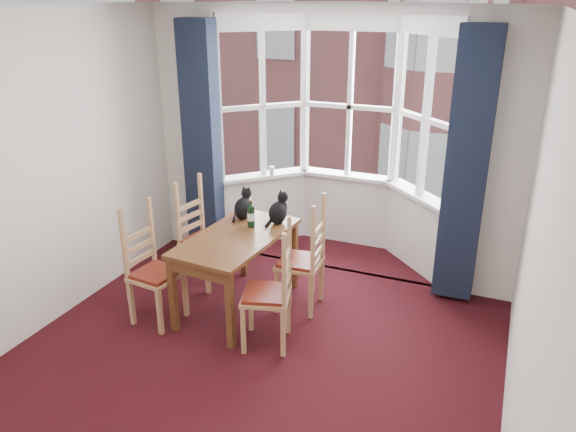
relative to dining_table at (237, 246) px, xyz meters
The scene contains 20 objects.
floor 1.35m from the dining_table, 65.18° to the right, with size 4.50×4.50×0.00m, color black.
ceiling 2.44m from the dining_table, 65.18° to the right, with size 4.50×4.50×0.00m, color white.
wall_left 1.99m from the dining_table, 144.79° to the right, with size 4.50×4.50×0.00m, color silver.
wall_right 2.81m from the dining_table, 23.12° to the right, with size 4.50×4.50×0.00m, color silver.
wall_back_pier_left 1.81m from the dining_table, 134.31° to the left, with size 0.70×0.12×2.80m, color silver.
wall_back_pier_right 2.56m from the dining_table, 28.97° to the left, with size 0.70×0.12×2.80m, color silver.
bay_window 1.91m from the dining_table, 73.75° to the left, with size 2.76×0.94×2.80m.
curtain_left 1.53m from the dining_table, 132.69° to the left, with size 0.38×0.22×2.60m, color #161E33.
curtain_right 2.27m from the dining_table, 27.75° to the left, with size 0.38×0.22×2.60m, color #161E33.
dining_table is the anchor object (origin of this frame).
chair_left_near 0.85m from the dining_table, 144.26° to the right, with size 0.45×0.47×0.92m.
chair_left_far 0.75m from the dining_table, 151.65° to the left, with size 0.47×0.48×0.92m.
chair_right_near 0.76m from the dining_table, 35.57° to the right, with size 0.50×0.51×0.92m.
chair_right_far 0.71m from the dining_table, 21.80° to the left, with size 0.43×0.45×0.92m.
cat_left 0.50m from the dining_table, 107.48° to the left, with size 0.17×0.24×0.33m.
cat_right 0.55m from the dining_table, 61.59° to the left, with size 0.23×0.27×0.33m.
wine_bottle 0.34m from the dining_table, 82.40° to the left, with size 0.07×0.07×0.28m.
candle_tall 1.59m from the dining_table, 101.69° to the left, with size 0.06×0.06×0.11m, color white.
street 31.89m from the dining_table, 89.10° to the left, with size 80.00×80.00×0.00m, color #333335.
tenement_building 12.99m from the dining_table, 87.82° to the left, with size 18.40×7.80×15.20m.
Camera 1 is at (1.80, -3.21, 2.88)m, focal length 35.00 mm.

